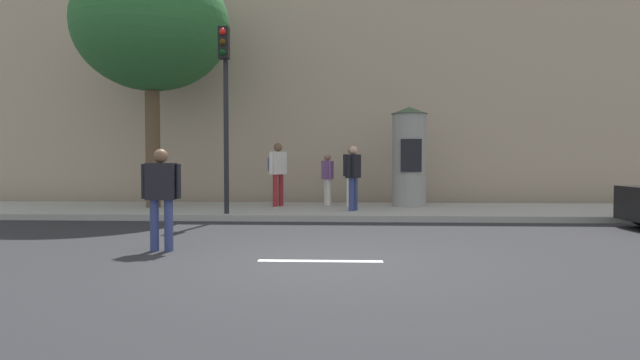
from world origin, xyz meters
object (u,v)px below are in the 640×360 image
at_px(traffic_light, 225,90).
at_px(pedestrian_with_backpack, 327,175).
at_px(street_tree, 151,26).
at_px(pedestrian_in_light_jacket, 161,191).
at_px(pedestrian_in_dark_shirt, 278,168).
at_px(pedestrian_tallest, 352,171).
at_px(pedestrian_with_bag, 353,173).
at_px(poster_column, 409,156).

xyz_separation_m(traffic_light, pedestrian_with_backpack, (2.36, 2.75, -2.13)).
relative_size(street_tree, pedestrian_with_backpack, 4.57).
bearing_deg(traffic_light, pedestrian_in_light_jacket, -90.53).
relative_size(street_tree, pedestrian_in_dark_shirt, 3.80).
distance_m(traffic_light, pedestrian_tallest, 4.26).
bearing_deg(pedestrian_in_light_jacket, pedestrian_with_backpack, 71.62).
bearing_deg(pedestrian_with_backpack, pedestrian_with_bag, -67.22).
relative_size(traffic_light, street_tree, 0.66).
relative_size(traffic_light, pedestrian_in_dark_shirt, 2.50).
distance_m(street_tree, pedestrian_tallest, 6.76).
distance_m(poster_column, pedestrian_tallest, 1.69).
height_order(street_tree, pedestrian_in_light_jacket, street_tree).
distance_m(poster_column, pedestrian_with_backpack, 2.39).
distance_m(traffic_light, pedestrian_in_light_jacket, 4.98).
relative_size(street_tree, pedestrian_tallest, 4.01).
xyz_separation_m(poster_column, pedestrian_in_dark_shirt, (-3.70, -0.20, -0.34)).
bearing_deg(poster_column, pedestrian_with_bag, -137.33).
xyz_separation_m(street_tree, pedestrian_in_light_jacket, (2.37, -6.28, -4.14)).
xyz_separation_m(poster_column, pedestrian_tallest, (-1.61, -0.29, -0.42)).
relative_size(poster_column, pedestrian_with_backpack, 1.89).
height_order(pedestrian_in_light_jacket, pedestrian_tallest, pedestrian_tallest).
relative_size(street_tree, pedestrian_in_light_jacket, 4.14).
height_order(pedestrian_in_light_jacket, pedestrian_in_dark_shirt, pedestrian_in_dark_shirt).
bearing_deg(pedestrian_with_bag, traffic_light, -161.47).
xyz_separation_m(poster_column, pedestrian_in_light_jacket, (-4.71, -6.97, -0.61)).
bearing_deg(pedestrian_in_dark_shirt, pedestrian_in_light_jacket, -98.50).
bearing_deg(pedestrian_in_light_jacket, poster_column, 55.97).
bearing_deg(street_tree, poster_column, 5.61).
relative_size(pedestrian_with_bag, pedestrian_in_dark_shirt, 0.94).
xyz_separation_m(street_tree, pedestrian_with_backpack, (4.77, 0.95, -4.10)).
distance_m(poster_column, pedestrian_in_light_jacket, 8.43).
bearing_deg(pedestrian_with_bag, pedestrian_in_dark_shirt, 149.20).
xyz_separation_m(pedestrian_with_backpack, pedestrian_in_dark_shirt, (-1.39, -0.46, 0.22)).
relative_size(poster_column, street_tree, 0.41).
distance_m(traffic_light, street_tree, 3.59).
relative_size(traffic_light, pedestrian_tallest, 2.64).
height_order(poster_column, pedestrian_in_dark_shirt, poster_column).
distance_m(pedestrian_in_light_jacket, pedestrian_with_backpack, 7.62).
distance_m(pedestrian_in_light_jacket, pedestrian_in_dark_shirt, 6.85).
bearing_deg(pedestrian_tallest, street_tree, -175.76).
relative_size(pedestrian_tallest, pedestrian_in_dark_shirt, 0.95).
height_order(poster_column, pedestrian_tallest, poster_column).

